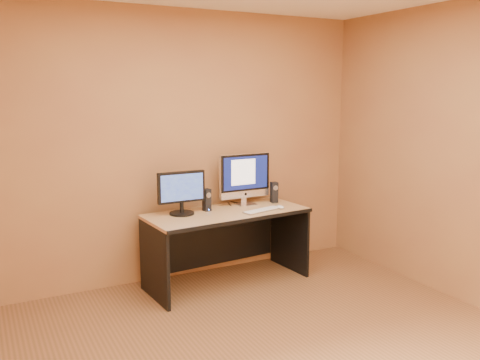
# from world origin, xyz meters

# --- Properties ---
(walls) EXTENTS (4.00, 4.00, 2.60)m
(walls) POSITION_xyz_m (0.00, 0.00, 1.30)
(walls) COLOR olive
(walls) RESTS_ON ground
(desk) EXTENTS (1.57, 0.79, 0.71)m
(desk) POSITION_xyz_m (0.35, 1.58, 0.35)
(desk) COLOR #AD7C56
(desk) RESTS_ON ground
(imac) EXTENTS (0.55, 0.20, 0.53)m
(imac) POSITION_xyz_m (0.64, 1.75, 0.97)
(imac) COLOR silver
(imac) RESTS_ON desk
(second_monitor) EXTENTS (0.46, 0.23, 0.40)m
(second_monitor) POSITION_xyz_m (-0.07, 1.68, 0.91)
(second_monitor) COLOR black
(second_monitor) RESTS_ON desk
(speaker_left) EXTENTS (0.07, 0.08, 0.21)m
(speaker_left) POSITION_xyz_m (0.19, 1.70, 0.81)
(speaker_left) COLOR black
(speaker_left) RESTS_ON desk
(speaker_right) EXTENTS (0.07, 0.08, 0.21)m
(speaker_right) POSITION_xyz_m (0.95, 1.71, 0.81)
(speaker_right) COLOR black
(speaker_right) RESTS_ON desk
(keyboard) EXTENTS (0.42, 0.20, 0.02)m
(keyboard) POSITION_xyz_m (0.65, 1.44, 0.72)
(keyboard) COLOR #B1B0B5
(keyboard) RESTS_ON desk
(mouse) EXTENTS (0.06, 0.10, 0.03)m
(mouse) POSITION_xyz_m (0.86, 1.45, 0.72)
(mouse) COLOR silver
(mouse) RESTS_ON desk
(cable_a) EXTENTS (0.10, 0.19, 0.01)m
(cable_a) POSITION_xyz_m (0.61, 1.84, 0.71)
(cable_a) COLOR black
(cable_a) RESTS_ON desk
(cable_b) EXTENTS (0.05, 0.17, 0.01)m
(cable_b) POSITION_xyz_m (0.50, 1.85, 0.71)
(cable_b) COLOR black
(cable_b) RESTS_ON desk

